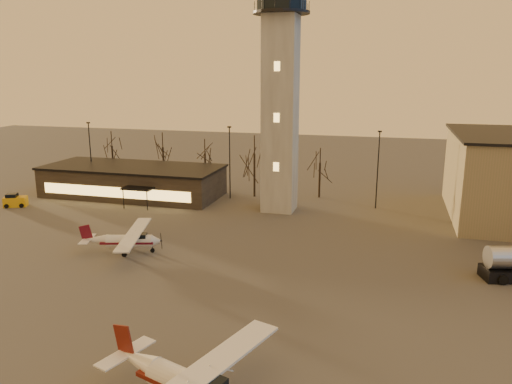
% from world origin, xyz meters
% --- Properties ---
extents(ground, '(220.00, 220.00, 0.00)m').
position_xyz_m(ground, '(0.00, 0.00, 0.00)').
color(ground, '#413E3C').
rests_on(ground, ground).
extents(control_tower, '(6.80, 6.80, 32.60)m').
position_xyz_m(control_tower, '(0.00, 30.00, 16.33)').
color(control_tower, gray).
rests_on(control_tower, ground).
extents(terminal, '(25.40, 12.20, 4.30)m').
position_xyz_m(terminal, '(-21.99, 31.98, 2.16)').
color(terminal, black).
rests_on(terminal, ground).
extents(light_poles, '(58.50, 12.25, 10.14)m').
position_xyz_m(light_poles, '(0.50, 31.00, 5.41)').
color(light_poles, black).
rests_on(light_poles, ground).
extents(tree_row, '(37.20, 9.20, 8.80)m').
position_xyz_m(tree_row, '(-13.70, 39.16, 5.94)').
color(tree_row, black).
rests_on(tree_row, ground).
extents(cessna_rear, '(8.48, 10.49, 2.91)m').
position_xyz_m(cessna_rear, '(-10.53, 10.69, 1.00)').
color(cessna_rear, silver).
rests_on(cessna_rear, ground).
extents(service_cart, '(3.17, 2.63, 1.78)m').
position_xyz_m(service_cart, '(-34.05, 22.22, 0.68)').
color(service_cart, '#DA9B0C').
rests_on(service_cart, ground).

